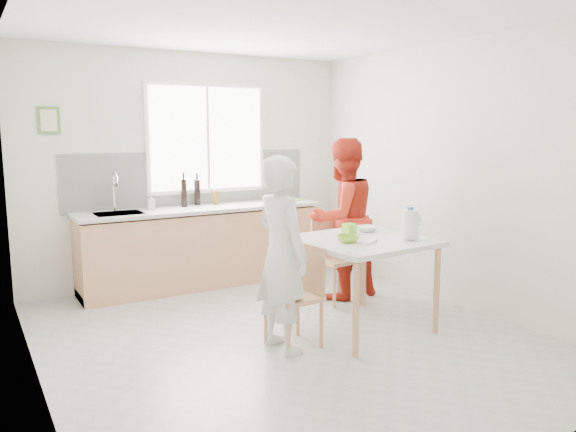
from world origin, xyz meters
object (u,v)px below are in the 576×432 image
(person_white, at_px, (282,254))
(person_red, at_px, (342,219))
(bowl_white, at_px, (367,229))
(wine_bottle_a, at_px, (184,193))
(chair_left, at_px, (299,291))
(dining_table, at_px, (361,248))
(bowl_green, at_px, (348,239))
(chair_far, at_px, (333,254))
(milk_jug, at_px, (410,223))
(wine_bottle_b, at_px, (197,192))

(person_white, distance_m, person_red, 1.61)
(bowl_white, distance_m, wine_bottle_a, 2.27)
(bowl_white, bearing_deg, wine_bottle_a, 120.09)
(chair_left, bearing_deg, person_white, -90.00)
(dining_table, height_order, bowl_green, bowl_green)
(chair_far, distance_m, milk_jug, 1.20)
(chair_far, distance_m, bowl_white, 0.67)
(chair_far, bearing_deg, milk_jug, -91.35)
(chair_far, distance_m, wine_bottle_b, 1.83)
(chair_left, distance_m, person_white, 0.38)
(dining_table, height_order, chair_left, chair_left)
(milk_jug, bearing_deg, dining_table, 139.15)
(dining_table, relative_size, person_white, 0.73)
(person_white, relative_size, person_red, 0.93)
(person_red, xyz_separation_m, wine_bottle_b, (-1.09, 1.41, 0.21))
(person_red, distance_m, wine_bottle_a, 1.87)
(milk_jug, bearing_deg, bowl_green, 156.28)
(chair_left, height_order, bowl_green, bowl_green)
(wine_bottle_b, bearing_deg, person_white, -94.89)
(person_red, height_order, bowl_white, person_red)
(dining_table, distance_m, chair_left, 0.74)
(chair_far, bearing_deg, person_white, -146.02)
(dining_table, height_order, wine_bottle_b, wine_bottle_b)
(dining_table, xyz_separation_m, chair_far, (0.28, 0.84, -0.25))
(person_red, distance_m, milk_jug, 1.16)
(bowl_white, bearing_deg, chair_far, 89.48)
(person_white, xyz_separation_m, bowl_green, (0.67, 0.00, 0.06))
(bowl_white, relative_size, wine_bottle_b, 0.68)
(chair_far, xyz_separation_m, person_white, (-1.15, -0.91, 0.30))
(person_white, relative_size, bowl_green, 8.30)
(bowl_white, bearing_deg, bowl_green, -144.54)
(wine_bottle_a, bearing_deg, bowl_white, -59.91)
(dining_table, distance_m, wine_bottle_b, 2.42)
(person_white, height_order, bowl_white, person_white)
(dining_table, relative_size, person_red, 0.68)
(dining_table, bearing_deg, wine_bottle_a, 110.97)
(dining_table, relative_size, wine_bottle_b, 3.89)
(wine_bottle_a, bearing_deg, chair_far, -50.57)
(person_white, bearing_deg, wine_bottle_a, -4.71)
(chair_left, relative_size, wine_bottle_b, 2.83)
(bowl_green, xyz_separation_m, bowl_white, (0.47, 0.34, -0.01))
(person_red, distance_m, bowl_green, 1.14)
(chair_left, bearing_deg, bowl_green, 84.12)
(bowl_white, bearing_deg, chair_left, -161.27)
(dining_table, height_order, person_white, person_white)
(dining_table, xyz_separation_m, person_white, (-0.86, -0.07, 0.05))
(chair_left, xyz_separation_m, wine_bottle_a, (-0.17, 2.28, 0.61))
(bowl_white, bearing_deg, person_white, -163.39)
(dining_table, xyz_separation_m, person_red, (0.43, 0.89, 0.11))
(person_red, distance_m, bowl_white, 0.64)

